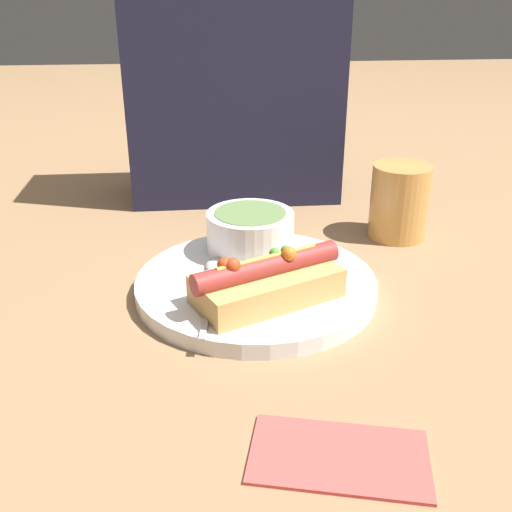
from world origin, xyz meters
TOP-DOWN VIEW (x-y plane):
  - ground_plane at (0.00, 0.00)m, footprint 4.00×4.00m
  - dinner_plate at (0.00, 0.00)m, footprint 0.27×0.27m
  - hot_dog at (0.01, -0.05)m, footprint 0.17×0.13m
  - soup_bowl at (-0.00, 0.07)m, footprint 0.11×0.11m
  - spoon at (-0.04, 0.01)m, footprint 0.04×0.18m
  - drinking_glass at (0.21, 0.14)m, footprint 0.08×0.08m
  - napkin at (0.04, -0.26)m, footprint 0.15×0.10m
  - seated_diner at (0.00, 0.34)m, footprint 0.32×0.15m

SIDE VIEW (x-z plane):
  - ground_plane at x=0.00m, z-range 0.00..0.00m
  - napkin at x=0.04m, z-range 0.00..0.01m
  - dinner_plate at x=0.00m, z-range 0.00..0.02m
  - spoon at x=-0.04m, z-range 0.02..0.03m
  - hot_dog at x=0.01m, z-range 0.01..0.07m
  - soup_bowl at x=0.00m, z-range 0.02..0.07m
  - drinking_glass at x=0.21m, z-range 0.00..0.10m
  - seated_diner at x=0.00m, z-range -0.03..0.41m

